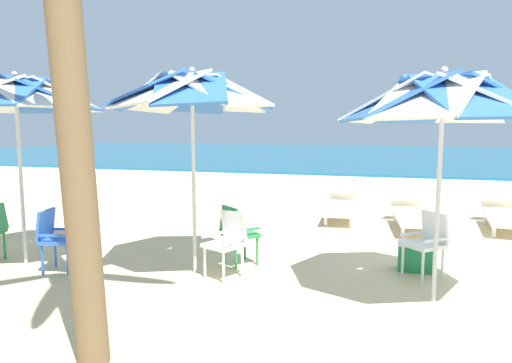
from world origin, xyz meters
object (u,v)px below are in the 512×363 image
Objects in this scene: beach_umbrella_1 at (192,94)px; sun_lounger_2 at (340,206)px; plastic_chair_3 at (55,236)px; plastic_chair_2 at (236,231)px; sun_lounger_0 at (503,215)px; plastic_chair_0 at (427,240)px; plastic_chair_1 at (227,240)px; beach_umbrella_2 at (16,96)px; sun_lounger_1 at (411,214)px; cooler_box at (416,256)px; beach_umbrella_0 at (443,101)px.

sun_lounger_2 is (1.53, 4.32, -2.14)m from beach_umbrella_1.
plastic_chair_3 is 0.40× the size of sun_lounger_2.
sun_lounger_0 is (4.30, 3.70, -0.22)m from plastic_chair_2.
plastic_chair_0 and plastic_chair_1 have the same top height.
beach_umbrella_2 is 7.23m from sun_lounger_1.
beach_umbrella_2 is 6.56m from sun_lounger_2.
sun_lounger_0 is 3.20m from sun_lounger_2.
beach_umbrella_1 is 2.60m from beach_umbrella_2.
beach_umbrella_2 is (-2.58, -0.31, 0.01)m from beach_umbrella_1.
sun_lounger_0 is (4.73, 4.20, -2.14)m from beach_umbrella_1.
cooler_box is at bearing -119.18° from sun_lounger_0.
cooler_box is (-0.13, 1.13, -2.07)m from beach_umbrella_0.
cooler_box is at bearing 115.76° from plastic_chair_0.
plastic_chair_0 is 2.67m from plastic_chair_1.
plastic_chair_3 is 6.46m from sun_lounger_1.
beach_umbrella_0 is 3.13m from plastic_chair_1.
beach_umbrella_0 reaches higher than sun_lounger_2.
sun_lounger_1 is (-0.06, 3.92, -1.99)m from beach_umbrella_0.
beach_umbrella_1 reaches higher than sun_lounger_1.
plastic_chair_2 is at bearing 165.81° from beach_umbrella_0.
sun_lounger_0 is at bearing 68.96° from beach_umbrella_0.
plastic_chair_3 is at bearing -166.04° from plastic_chair_0.
cooler_box is (2.45, 0.98, -0.30)m from plastic_chair_1.
cooler_box is (2.49, 0.46, -0.30)m from plastic_chair_2.
beach_umbrella_1 is 2.73m from plastic_chair_3.
beach_umbrella_1 is 3.21× the size of plastic_chair_3.
beach_umbrella_2 is 1.27× the size of sun_lounger_0.
plastic_chair_2 is at bearing 49.36° from beach_umbrella_1.
plastic_chair_0 is at bearing 10.56° from beach_umbrella_2.
beach_umbrella_2 reaches higher than sun_lounger_2.
beach_umbrella_1 is 5.26m from sun_lounger_1.
sun_lounger_1 is 1.01× the size of sun_lounger_2.
plastic_chair_2 is at bearing 23.28° from plastic_chair_3.
plastic_chair_2 is 0.40× the size of sun_lounger_0.
cooler_box is (5.50, 1.28, -2.23)m from beach_umbrella_2.
plastic_chair_1 is at bearing 176.70° from beach_umbrella_0.
sun_lounger_0 is 3.71m from cooler_box.
plastic_chair_2 is 0.31× the size of beach_umbrella_2.
plastic_chair_3 is (-4.93, -0.33, -1.77)m from beach_umbrella_0.
sun_lounger_2 is (-1.45, 0.57, 0.00)m from sun_lounger_1.
plastic_chair_1 is (-2.56, -0.74, 0.00)m from plastic_chair_0.
plastic_chair_1 is at bearing -135.26° from sun_lounger_0.
plastic_chair_1 is 2.65m from cooler_box.
plastic_chair_3 is at bearing -125.30° from sun_lounger_2.
plastic_chair_0 is at bearing 16.19° from plastic_chair_1.
plastic_chair_0 is 1.00× the size of plastic_chair_2.
sun_lounger_0 is at bearing 60.82° from cooler_box.
plastic_chair_3 is 1.73× the size of cooler_box.
plastic_chair_0 is at bearing -89.09° from sun_lounger_1.
plastic_chair_1 is 3.63m from beach_umbrella_2.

